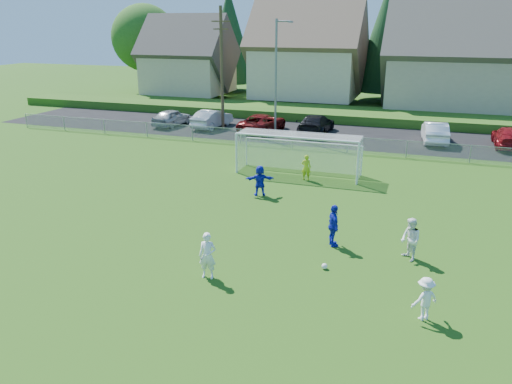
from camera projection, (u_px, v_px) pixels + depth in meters
ground at (176, 309)px, 16.04m from camera, size 160.00×160.00×0.00m
asphalt_lot at (333, 135)px, 40.66m from camera, size 60.00×60.00×0.00m
grass_embankment at (348, 115)px, 47.24m from camera, size 70.00×6.00×0.80m
soccer_ball at (324, 266)px, 18.62m from camera, size 0.22×0.22×0.22m
player_white_a at (208, 256)px, 17.76m from camera, size 0.68×0.50×1.73m
player_white_b at (410, 240)px, 19.11m from camera, size 1.00×1.04×1.70m
player_white_c at (425, 299)px, 15.29m from camera, size 1.05×0.99×1.42m
player_blue_a at (334, 226)px, 20.30m from camera, size 0.85×1.13×1.78m
player_blue_b at (260, 180)px, 26.32m from camera, size 1.59×1.02×1.64m
goalkeeper at (306, 167)px, 28.90m from camera, size 0.58×0.41×1.52m
car_a at (171, 117)px, 44.14m from camera, size 2.12×4.49×1.48m
car_b at (212, 119)px, 43.33m from camera, size 2.21×4.89×1.56m
car_c at (263, 123)px, 41.68m from camera, size 3.20×5.68×1.50m
car_d at (316, 124)px, 41.07m from camera, size 2.39×5.46×1.56m
car_f at (435, 132)px, 37.98m from camera, size 2.10×4.94×1.59m
car_g at (510, 137)px, 36.46m from camera, size 2.16×5.21×1.51m
soccer_goal at (299, 147)px, 29.88m from camera, size 7.42×1.90×2.50m
chainlink_fence at (319, 142)px, 35.53m from camera, size 52.06×0.06×1.20m
streetlight at (277, 74)px, 39.11m from camera, size 1.38×0.18×9.00m
utility_pole at (222, 68)px, 41.45m from camera, size 1.60×0.26×10.00m
houses_row at (383, 36)px, 51.08m from camera, size 53.90×11.45×13.27m
tree_row at (379, 39)px, 57.12m from camera, size 65.98×12.36×13.80m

